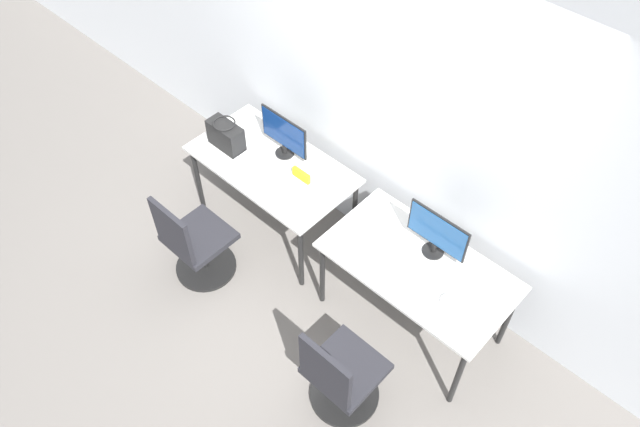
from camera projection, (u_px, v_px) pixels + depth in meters
ground_plane at (308, 295)px, 4.83m from camera, size 20.00×20.00×0.00m
wall_back at (391, 103)px, 4.16m from camera, size 12.00×0.05×2.80m
desk_left at (272, 169)px, 4.82m from camera, size 1.29×0.71×0.71m
monitor_left at (284, 134)px, 4.69m from camera, size 0.45×0.15×0.37m
keyboard_left at (261, 169)px, 4.71m from camera, size 0.46×0.17×0.02m
mouse_left at (288, 188)px, 4.58m from camera, size 0.06×0.09×0.03m
office_chair_left at (195, 245)px, 4.71m from camera, size 0.48×0.48×0.86m
desk_right at (418, 271)px, 4.20m from camera, size 1.29×0.71×0.71m
monitor_right at (437, 233)px, 4.07m from camera, size 0.45×0.15×0.37m
keyboard_right at (410, 273)px, 4.09m from camera, size 0.46×0.17×0.02m
mouse_right at (445, 298)px, 3.96m from camera, size 0.06×0.09×0.03m
office_chair_right at (340, 378)px, 4.01m from camera, size 0.48×0.48×0.86m
handbag at (226, 135)px, 4.80m from camera, size 0.30×0.18×0.25m
placard_left at (301, 175)px, 4.63m from camera, size 0.16×0.03×0.08m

